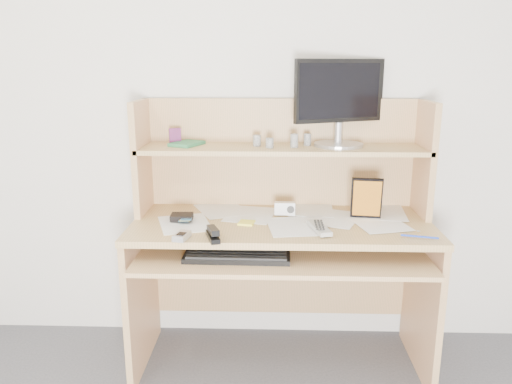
{
  "coord_description": "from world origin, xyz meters",
  "views": [
    {
      "loc": [
        -0.05,
        -0.76,
        1.47
      ],
      "look_at": [
        -0.12,
        1.43,
        0.9
      ],
      "focal_mm": 35.0,
      "sensor_mm": 36.0,
      "label": 1
    }
  ],
  "objects_px": {
    "tv_remote": "(319,228)",
    "monitor": "(340,100)",
    "desk": "(281,227)",
    "keyboard": "(237,255)",
    "game_case": "(367,198)"
  },
  "relations": [
    {
      "from": "desk",
      "to": "monitor",
      "type": "bearing_deg",
      "value": 22.29
    },
    {
      "from": "desk",
      "to": "monitor",
      "type": "xyz_separation_m",
      "value": [
        0.27,
        0.11,
        0.61
      ]
    },
    {
      "from": "desk",
      "to": "tv_remote",
      "type": "relative_size",
      "value": 7.22
    },
    {
      "from": "keyboard",
      "to": "monitor",
      "type": "bearing_deg",
      "value": 42.44
    },
    {
      "from": "keyboard",
      "to": "desk",
      "type": "bearing_deg",
      "value": 57.98
    },
    {
      "from": "tv_remote",
      "to": "keyboard",
      "type": "bearing_deg",
      "value": 178.88
    },
    {
      "from": "tv_remote",
      "to": "game_case",
      "type": "xyz_separation_m",
      "value": [
        0.23,
        0.17,
        0.09
      ]
    },
    {
      "from": "keyboard",
      "to": "game_case",
      "type": "distance_m",
      "value": 0.67
    },
    {
      "from": "desk",
      "to": "keyboard",
      "type": "distance_m",
      "value": 0.36
    },
    {
      "from": "monitor",
      "to": "game_case",
      "type": "bearing_deg",
      "value": -75.85
    },
    {
      "from": "tv_remote",
      "to": "monitor",
      "type": "relative_size",
      "value": 0.44
    },
    {
      "from": "game_case",
      "to": "desk",
      "type": "bearing_deg",
      "value": -178.73
    },
    {
      "from": "tv_remote",
      "to": "game_case",
      "type": "bearing_deg",
      "value": 22.41
    },
    {
      "from": "keyboard",
      "to": "tv_remote",
      "type": "relative_size",
      "value": 2.38
    },
    {
      "from": "desk",
      "to": "game_case",
      "type": "distance_m",
      "value": 0.43
    }
  ]
}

